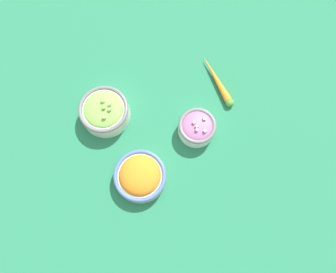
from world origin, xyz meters
name	(u,v)px	position (x,y,z in m)	size (l,w,h in m)	color
ground_plane	(168,139)	(0.00, 0.00, 0.00)	(3.00, 3.00, 0.00)	#23704C
bowl_lettuce	(105,111)	(-0.16, 0.13, 0.04)	(0.15, 0.15, 0.08)	silver
bowl_red_onion	(197,127)	(0.09, 0.00, 0.03)	(0.11, 0.11, 0.07)	white
bowl_carrots	(140,176)	(-0.11, -0.09, 0.03)	(0.15, 0.15, 0.07)	beige
loose_carrot	(218,82)	(0.20, 0.12, 0.01)	(0.05, 0.19, 0.03)	orange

